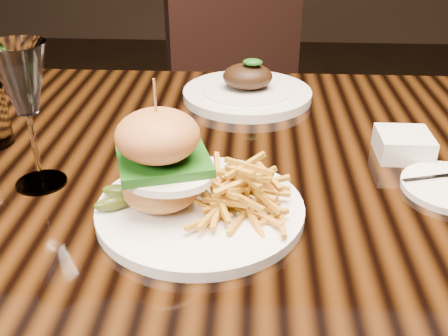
# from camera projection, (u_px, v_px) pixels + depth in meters

# --- Properties ---
(dining_table) EXTENTS (1.60, 0.90, 0.75)m
(dining_table) POSITION_uv_depth(u_px,v_px,m) (250.00, 206.00, 0.86)
(dining_table) COLOR black
(dining_table) RESTS_ON ground
(burger_plate) EXTENTS (0.28, 0.28, 0.19)m
(burger_plate) POSITION_uv_depth(u_px,v_px,m) (195.00, 183.00, 0.67)
(burger_plate) COLOR white
(burger_plate) RESTS_ON dining_table
(ramekin) EXTENTS (0.09, 0.09, 0.04)m
(ramekin) POSITION_uv_depth(u_px,v_px,m) (403.00, 145.00, 0.84)
(ramekin) COLOR white
(ramekin) RESTS_ON dining_table
(wine_glass) EXTENTS (0.08, 0.08, 0.21)m
(wine_glass) POSITION_uv_depth(u_px,v_px,m) (23.00, 84.00, 0.69)
(wine_glass) COLOR white
(wine_glass) RESTS_ON dining_table
(far_dish) EXTENTS (0.26, 0.26, 0.09)m
(far_dish) POSITION_uv_depth(u_px,v_px,m) (247.00, 91.00, 1.06)
(far_dish) COLOR white
(far_dish) RESTS_ON dining_table
(chair_far) EXTENTS (0.61, 0.62, 0.95)m
(chair_far) POSITION_uv_depth(u_px,v_px,m) (249.00, 93.00, 1.69)
(chair_far) COLOR black
(chair_far) RESTS_ON ground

